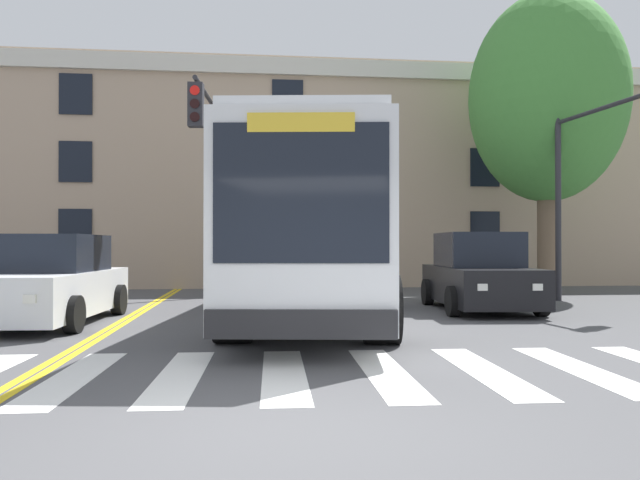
% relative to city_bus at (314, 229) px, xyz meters
% --- Properties ---
extents(ground_plane, '(120.00, 120.00, 0.00)m').
position_rel_city_bus_xyz_m(ground_plane, '(-0.94, -7.74, -1.85)').
color(ground_plane, '#4C4C4F').
extents(crosswalk, '(16.38, 3.65, 0.01)m').
position_rel_city_bus_xyz_m(crosswalk, '(-1.51, -5.46, -1.85)').
color(crosswalk, white).
rests_on(crosswalk, ground).
extents(lane_line_yellow_inner, '(0.12, 36.00, 0.01)m').
position_rel_city_bus_xyz_m(lane_line_yellow_inner, '(-3.90, 8.54, -1.85)').
color(lane_line_yellow_inner, gold).
rests_on(lane_line_yellow_inner, ground).
extents(lane_line_yellow_outer, '(0.12, 36.00, 0.01)m').
position_rel_city_bus_xyz_m(lane_line_yellow_outer, '(-3.74, 8.54, -1.85)').
color(lane_line_yellow_outer, gold).
rests_on(lane_line_yellow_outer, ground).
extents(city_bus, '(3.79, 10.87, 3.43)m').
position_rel_city_bus_xyz_m(city_bus, '(0.00, 0.00, 0.00)').
color(city_bus, white).
rests_on(city_bus, ground).
extents(car_white_near_lane, '(2.23, 4.84, 1.73)m').
position_rel_city_bus_xyz_m(car_white_near_lane, '(-5.16, -0.17, -1.06)').
color(car_white_near_lane, white).
rests_on(car_white_near_lane, ground).
extents(car_black_far_lane, '(2.37, 4.39, 1.82)m').
position_rel_city_bus_xyz_m(car_black_far_lane, '(4.04, 1.31, -1.03)').
color(car_black_far_lane, black).
rests_on(car_black_far_lane, ground).
extents(traffic_light_near_corner, '(0.64, 3.73, 5.42)m').
position_rel_city_bus_xyz_m(traffic_light_near_corner, '(7.26, 1.91, 1.76)').
color(traffic_light_near_corner, '#28282D').
rests_on(traffic_light_near_corner, ground).
extents(traffic_light_overhead, '(0.61, 4.46, 5.65)m').
position_rel_city_bus_xyz_m(traffic_light_overhead, '(-2.35, 3.91, 2.05)').
color(traffic_light_overhead, '#28282D').
rests_on(traffic_light_overhead, ground).
extents(street_tree_curbside_large, '(5.73, 5.91, 9.33)m').
position_rel_city_bus_xyz_m(street_tree_curbside_large, '(7.80, 5.49, 4.21)').
color(street_tree_curbside_large, brown).
rests_on(street_tree_curbside_large, ground).
extents(building_facade, '(36.24, 6.75, 8.26)m').
position_rel_city_bus_xyz_m(building_facade, '(-0.02, 12.49, 2.29)').
color(building_facade, tan).
rests_on(building_facade, ground).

